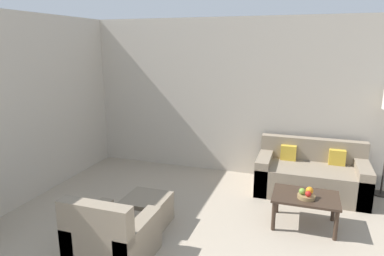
% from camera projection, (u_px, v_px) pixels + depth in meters
% --- Properties ---
extents(wall_back, '(8.61, 0.06, 2.70)m').
position_uv_depth(wall_back, '(289.00, 101.00, 5.65)').
color(wall_back, '#BCB2A3').
rests_on(wall_back, ground_plane).
extents(sofa_loveseat, '(1.62, 0.86, 0.80)m').
position_uv_depth(sofa_loveseat, '(311.00, 176.00, 5.29)').
color(sofa_loveseat, gray).
rests_on(sofa_loveseat, ground_plane).
extents(coffee_table, '(0.81, 0.57, 0.41)m').
position_uv_depth(coffee_table, '(305.00, 200.00, 4.30)').
color(coffee_table, '#38281E').
rests_on(coffee_table, ground_plane).
extents(fruit_bowl, '(0.21, 0.21, 0.05)m').
position_uv_depth(fruit_bowl, '(306.00, 196.00, 4.21)').
color(fruit_bowl, '#997A4C').
rests_on(fruit_bowl, coffee_table).
extents(apple_red, '(0.07, 0.07, 0.07)m').
position_uv_depth(apple_red, '(308.00, 194.00, 4.15)').
color(apple_red, red).
rests_on(apple_red, fruit_bowl).
extents(apple_green, '(0.08, 0.08, 0.08)m').
position_uv_depth(apple_green, '(302.00, 191.00, 4.21)').
color(apple_green, olive).
rests_on(apple_green, fruit_bowl).
extents(orange_fruit, '(0.09, 0.09, 0.09)m').
position_uv_depth(orange_fruit, '(310.00, 190.00, 4.22)').
color(orange_fruit, orange).
rests_on(orange_fruit, fruit_bowl).
extents(armchair, '(0.77, 0.78, 0.79)m').
position_uv_depth(armchair, '(112.00, 239.00, 3.60)').
color(armchair, gray).
rests_on(armchair, ground_plane).
extents(ottoman, '(0.54, 0.53, 0.38)m').
position_uv_depth(ottoman, '(147.00, 211.00, 4.37)').
color(ottoman, gray).
rests_on(ottoman, ground_plane).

